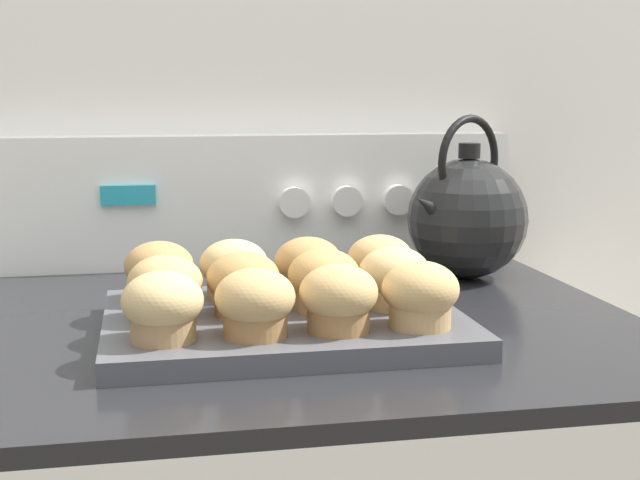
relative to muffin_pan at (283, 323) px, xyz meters
name	(u,v)px	position (x,y,z in m)	size (l,w,h in m)	color
wall_back	(245,80)	(0.01, 0.43, 0.25)	(8.00, 0.05, 2.40)	white
control_panel	(252,200)	(0.01, 0.38, 0.08)	(0.76, 0.07, 0.19)	white
muffin_pan	(283,323)	(0.00, 0.00, 0.00)	(0.37, 0.29, 0.02)	#4C4C51
muffin_r0_c0	(163,307)	(-0.12, -0.08, 0.04)	(0.08, 0.08, 0.07)	#A37A4C
muffin_r0_c1	(255,303)	(-0.04, -0.08, 0.04)	(0.08, 0.08, 0.07)	olive
muffin_r0_c2	(339,298)	(0.04, -0.08, 0.04)	(0.08, 0.08, 0.07)	olive
muffin_r0_c3	(420,295)	(0.12, -0.08, 0.04)	(0.08, 0.08, 0.07)	tan
muffin_r1_c0	(165,288)	(-0.12, 0.00, 0.04)	(0.08, 0.08, 0.07)	tan
muffin_r1_c1	(243,284)	(-0.04, 0.00, 0.04)	(0.08, 0.08, 0.07)	olive
muffin_r1_c2	(324,280)	(0.04, 0.00, 0.04)	(0.08, 0.08, 0.07)	tan
muffin_r1_c3	(394,277)	(0.12, 0.00, 0.04)	(0.08, 0.08, 0.07)	tan
muffin_r2_c0	(159,271)	(-0.12, 0.08, 0.04)	(0.08, 0.08, 0.07)	tan
muffin_r2_c1	(234,269)	(-0.04, 0.08, 0.04)	(0.08, 0.08, 0.07)	tan
muffin_r2_c2	(308,266)	(0.04, 0.08, 0.04)	(0.08, 0.08, 0.07)	tan
muffin_r2_c3	(380,263)	(0.13, 0.08, 0.04)	(0.08, 0.08, 0.07)	#A37A4C
tea_kettle	(467,216)	(0.28, 0.23, 0.07)	(0.19, 0.16, 0.22)	black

